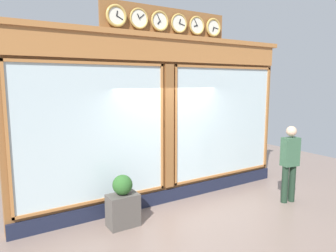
% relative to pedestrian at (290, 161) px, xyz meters
% --- Properties ---
extents(shop_facade, '(6.53, 0.42, 4.12)m').
position_rel_pedestrian_xyz_m(shop_facade, '(2.22, -1.55, 0.90)').
color(shop_facade, brown).
rests_on(shop_facade, ground_plane).
extents(pedestrian, '(0.40, 0.28, 1.69)m').
position_rel_pedestrian_xyz_m(pedestrian, '(0.00, 0.00, 0.00)').
color(pedestrian, '#1C2F21').
rests_on(pedestrian, ground_plane).
extents(planter_box, '(0.56, 0.36, 0.60)m').
position_rel_pedestrian_xyz_m(planter_box, '(3.55, -0.88, -0.63)').
color(planter_box, '#4C4742').
rests_on(planter_box, ground_plane).
extents(planter_shrub, '(0.36, 0.36, 0.36)m').
position_rel_pedestrian_xyz_m(planter_shrub, '(3.55, -0.88, -0.15)').
color(planter_shrub, '#285623').
rests_on(planter_shrub, planter_box).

